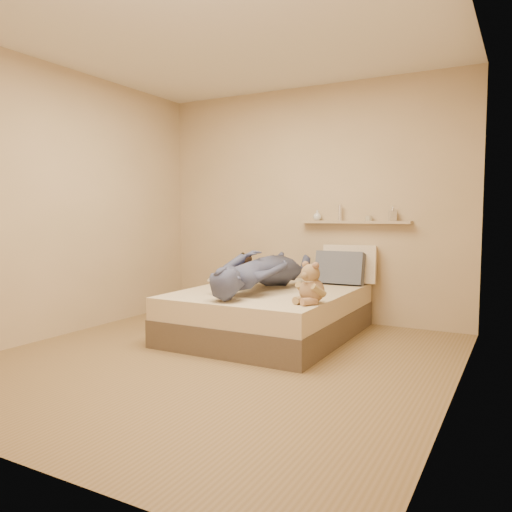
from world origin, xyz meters
The scene contains 10 objects.
room centered at (0.00, 0.00, 1.30)m, with size 3.80×3.80×3.80m.
bed centered at (0.00, 0.93, 0.22)m, with size 1.50×1.90×0.45m.
game_console centered at (-0.28, 0.42, 0.60)m, with size 0.17×0.09×0.06m.
teddy_bear centered at (0.64, 0.42, 0.59)m, with size 0.27×0.29×0.35m.
dark_plush centered at (-0.63, 1.58, 0.58)m, with size 0.19×0.19×0.30m.
pillow_cream centered at (0.53, 1.76, 0.65)m, with size 0.55×0.16×0.40m, color #F5E0C1.
pillow_grey centered at (0.47, 1.62, 0.62)m, with size 0.50×0.14×0.34m, color #575B6A.
person centered at (-0.06, 0.85, 0.65)m, with size 0.60×1.64×0.39m, color #424969.
wall_shelf centered at (0.55, 1.84, 1.10)m, with size 1.20×0.12×0.03m, color tan.
shelf_bottles centered at (0.51, 1.84, 1.18)m, with size 0.94×0.13×0.17m.
Camera 1 is at (2.18, -3.36, 1.18)m, focal length 35.00 mm.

